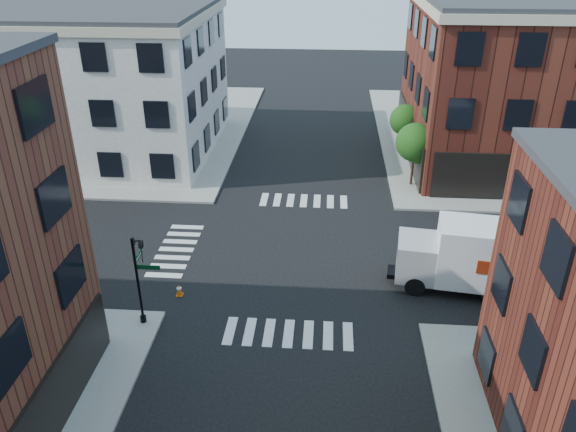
% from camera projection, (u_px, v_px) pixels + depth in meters
% --- Properties ---
extents(ground, '(120.00, 120.00, 0.00)m').
position_uv_depth(ground, '(298.00, 254.00, 31.79)').
color(ground, black).
rests_on(ground, ground).
extents(sidewalk_ne, '(30.00, 30.00, 0.15)m').
position_uv_depth(sidewalk_ne, '(552.00, 138.00, 48.97)').
color(sidewalk_ne, gray).
rests_on(sidewalk_ne, ground).
extents(sidewalk_nw, '(30.00, 30.00, 0.15)m').
position_uv_depth(sidewalk_nw, '(84.00, 127.00, 51.75)').
color(sidewalk_nw, gray).
rests_on(sidewalk_nw, ground).
extents(building_nw, '(22.00, 16.00, 11.00)m').
position_uv_depth(building_nw, '(72.00, 82.00, 44.70)').
color(building_nw, beige).
rests_on(building_nw, ground).
extents(tree_near, '(2.69, 2.69, 4.49)m').
position_uv_depth(tree_near, '(416.00, 144.00, 38.68)').
color(tree_near, black).
rests_on(tree_near, ground).
extents(tree_far, '(2.43, 2.43, 4.07)m').
position_uv_depth(tree_far, '(406.00, 122.00, 44.13)').
color(tree_far, black).
rests_on(tree_far, ground).
extents(signal_pole, '(1.29, 1.24, 4.60)m').
position_uv_depth(signal_pole, '(139.00, 271.00, 25.01)').
color(signal_pole, black).
rests_on(signal_pole, ground).
extents(box_truck, '(8.35, 3.48, 3.69)m').
position_uv_depth(box_truck, '(482.00, 258.00, 27.80)').
color(box_truck, silver).
rests_on(box_truck, ground).
extents(traffic_cone, '(0.35, 0.35, 0.63)m').
position_uv_depth(traffic_cone, '(179.00, 290.00, 28.13)').
color(traffic_cone, '#D85A09').
rests_on(traffic_cone, ground).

